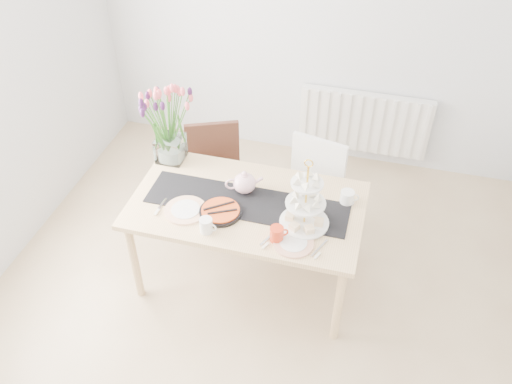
% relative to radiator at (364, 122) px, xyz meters
% --- Properties ---
extents(room_shell, '(4.50, 4.50, 4.50)m').
position_rel_radiator_xyz_m(room_shell, '(-0.50, -2.19, 0.85)').
color(room_shell, tan).
rests_on(room_shell, ground).
extents(radiator, '(1.20, 0.08, 0.60)m').
position_rel_radiator_xyz_m(radiator, '(0.00, 0.00, 0.00)').
color(radiator, white).
rests_on(radiator, room_shell).
extents(dining_table, '(1.60, 0.90, 0.75)m').
position_rel_radiator_xyz_m(dining_table, '(-0.65, -1.70, 0.22)').
color(dining_table, tan).
rests_on(dining_table, ground).
extents(chair_brown, '(0.57, 0.57, 0.88)m').
position_rel_radiator_xyz_m(chair_brown, '(-1.09, -1.10, 0.06)').
color(chair_brown, '#3C1D16').
rests_on(chair_brown, ground).
extents(chair_white, '(0.53, 0.53, 0.90)m').
position_rel_radiator_xyz_m(chair_white, '(-0.29, -1.13, 0.07)').
color(chair_white, white).
rests_on(chair_white, ground).
extents(table_runner, '(1.40, 0.35, 0.01)m').
position_rel_radiator_xyz_m(table_runner, '(-0.65, -1.70, 0.30)').
color(table_runner, black).
rests_on(table_runner, dining_table).
extents(tulip_vase, '(0.70, 0.70, 0.61)m').
position_rel_radiator_xyz_m(tulip_vase, '(-1.34, -1.36, 0.69)').
color(tulip_vase, silver).
rests_on(tulip_vase, dining_table).
extents(cake_stand, '(0.33, 0.33, 0.48)m').
position_rel_radiator_xyz_m(cake_stand, '(-0.23, -1.80, 0.44)').
color(cake_stand, gold).
rests_on(cake_stand, dining_table).
extents(teapot, '(0.32, 0.29, 0.17)m').
position_rel_radiator_xyz_m(teapot, '(-0.70, -1.59, 0.38)').
color(teapot, white).
rests_on(teapot, dining_table).
extents(cream_jug, '(0.11, 0.11, 0.10)m').
position_rel_radiator_xyz_m(cream_jug, '(0.01, -1.51, 0.35)').
color(cream_jug, white).
rests_on(cream_jug, dining_table).
extents(tart_tin, '(0.29, 0.29, 0.04)m').
position_rel_radiator_xyz_m(tart_tin, '(-0.79, -1.84, 0.32)').
color(tart_tin, black).
rests_on(tart_tin, dining_table).
extents(mug_white, '(0.10, 0.10, 0.10)m').
position_rel_radiator_xyz_m(mug_white, '(-0.83, -2.03, 0.35)').
color(mug_white, white).
rests_on(mug_white, dining_table).
extents(mug_orange, '(0.12, 0.12, 0.11)m').
position_rel_radiator_xyz_m(mug_orange, '(-0.37, -1.99, 0.35)').
color(mug_orange, red).
rests_on(mug_orange, dining_table).
extents(plate_left, '(0.31, 0.31, 0.02)m').
position_rel_radiator_xyz_m(plate_left, '(-1.03, -1.88, 0.31)').
color(plate_left, white).
rests_on(plate_left, dining_table).
extents(plate_right, '(0.34, 0.34, 0.01)m').
position_rel_radiator_xyz_m(plate_right, '(-0.26, -1.99, 0.31)').
color(plate_right, silver).
rests_on(plate_right, dining_table).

